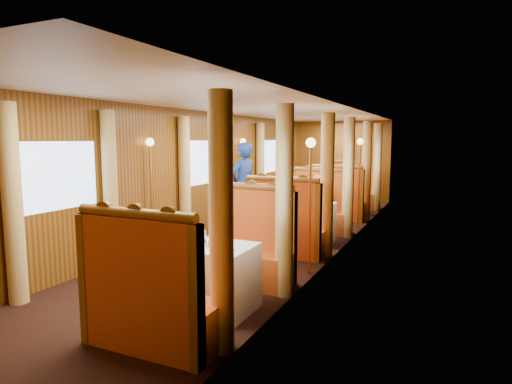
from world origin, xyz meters
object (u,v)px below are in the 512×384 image
Objects in this scene: teapot_back at (203,237)px; passenger at (317,198)px; banquette_near_aft at (246,251)px; banquette_far_fwd at (337,202)px; teapot_left at (186,239)px; rose_vase_far at (348,178)px; banquette_mid_aft at (320,212)px; banquette_near_fwd at (150,304)px; banquette_far_aft at (355,193)px; teapot_right at (197,242)px; banquette_mid_fwd at (285,230)px; table_near at (207,277)px; table_mid at (304,223)px; steward at (243,186)px; rose_vase_mid at (305,194)px; fruit_plate at (224,249)px; table_far at (347,199)px; tea_tray at (199,243)px.

passenger reaches higher than teapot_back.
banquette_far_fwd is (0.00, 4.97, 0.00)m from banquette_near_aft.
rose_vase_far is at bearing 108.24° from teapot_left.
banquette_near_fwd is at bearing -90.00° from banquette_mid_aft.
banquette_far_aft reaches higher than teapot_right.
banquette_far_fwd is 1.72m from passenger.
banquette_mid_fwd is at bearing -90.00° from banquette_far_aft.
table_near is 5.99m from banquette_far_fwd.
banquette_near_fwd is 7.00m from banquette_far_fwd.
banquette_near_fwd reaches higher than table_mid.
banquette_mid_aft is at bearing 87.41° from teapot_back.
banquette_near_aft reaches higher than teapot_back.
banquette_mid_aft is at bearing 121.86° from steward.
banquette_near_fwd and banquette_mid_aft have the same top height.
passenger is at bearing 114.18° from steward.
table_near is 6.42× the size of teapot_left.
rose_vase_mid is at bearing -88.55° from passenger.
banquette_near_aft is 1.28× the size of table_mid.
banquette_far_aft is 8.17m from teapot_right.
rose_vase_mid is 1.00× the size of rose_vase_far.
banquette_near_aft is at bearing 104.24° from fruit_plate.
banquette_mid_aft reaches higher than rose_vase_far.
banquette_far_fwd is 2.03m from banquette_far_aft.
fruit_plate is at bearing 41.69° from steward.
passenger is (0.10, 4.21, -0.07)m from teapot_back.
table_far is 7.12m from teapot_left.
banquette_mid_fwd is 1.00× the size of banquette_far_fwd.
banquette_mid_aft is 4.54m from tea_tray.
tea_tray is at bearing 37.74° from steward.
banquette_mid_aft is 1.76× the size of passenger.
table_far is (0.00, 3.50, 0.00)m from table_mid.
banquette_mid_fwd is 2.03m from banquette_mid_aft.
table_near is 0.46m from teapot_right.
table_far is 7.29× the size of teapot_right.
banquette_near_aft is 3.72× the size of rose_vase_mid.
passenger is at bearing -90.16° from rose_vase_far.
fruit_plate is (0.29, -2.62, 0.35)m from banquette_mid_fwd.
banquette_mid_fwd is at bearing 90.00° from table_near.
fruit_plate is at bearing -87.95° from banquette_far_aft.
banquette_near_aft is at bearing -90.00° from banquette_mid_fwd.
banquette_near_aft is 2.49m from table_mid.
table_far is 2.73m from passenger.
banquette_far_fwd reaches higher than table_far.
fruit_plate is at bearing -87.73° from rose_vase_far.
banquette_mid_aft reaches higher than table_far.
table_far is at bearing 90.00° from table_near.
banquette_near_aft reaches higher than teapot_left.
teapot_back is 4.31m from steward.
fruit_plate is at bearing -86.23° from passenger.
table_mid is 1.00× the size of table_far.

